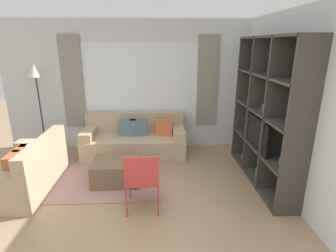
# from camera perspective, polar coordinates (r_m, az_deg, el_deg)

# --- Properties ---
(ground_plane) EXTENTS (16.00, 16.00, 0.00)m
(ground_plane) POSITION_cam_1_polar(r_m,az_deg,el_deg) (3.59, -7.77, -20.74)
(ground_plane) COLOR #9E7F5B
(wall_back) EXTENTS (5.72, 0.11, 2.70)m
(wall_back) POSITION_cam_1_polar(r_m,az_deg,el_deg) (5.68, -5.88, 8.70)
(wall_back) COLOR silver
(wall_back) RESTS_ON ground_plane
(wall_right) EXTENTS (0.07, 3.96, 2.70)m
(wall_right) POSITION_cam_1_polar(r_m,az_deg,el_deg) (4.71, 22.29, 5.59)
(wall_right) COLOR silver
(wall_right) RESTS_ON ground_plane
(area_rug) EXTENTS (2.26, 1.85, 0.01)m
(area_rug) POSITION_cam_1_polar(r_m,az_deg,el_deg) (4.90, -15.30, -9.99)
(area_rug) COLOR gray
(area_rug) RESTS_ON ground_plane
(shelving_unit) EXTENTS (0.38, 2.08, 2.33)m
(shelving_unit) POSITION_cam_1_polar(r_m,az_deg,el_deg) (4.47, 20.91, 2.46)
(shelving_unit) COLOR #232328
(shelving_unit) RESTS_ON ground_plane
(couch_main) EXTENTS (2.07, 0.85, 0.82)m
(couch_main) POSITION_cam_1_polar(r_m,az_deg,el_deg) (5.51, -7.21, -3.00)
(couch_main) COLOR tan
(couch_main) RESTS_ON ground_plane
(couch_side) EXTENTS (0.85, 1.53, 0.82)m
(couch_side) POSITION_cam_1_polar(r_m,az_deg,el_deg) (4.72, -28.29, -8.56)
(couch_side) COLOR tan
(couch_side) RESTS_ON ground_plane
(ottoman) EXTENTS (0.77, 0.63, 0.38)m
(ottoman) POSITION_cam_1_polar(r_m,az_deg,el_deg) (4.50, -11.04, -9.59)
(ottoman) COLOR brown
(ottoman) RESTS_ON ground_plane
(floor_lamp) EXTENTS (0.30, 0.30, 1.85)m
(floor_lamp) POSITION_cam_1_polar(r_m,az_deg,el_deg) (5.83, -26.83, 9.38)
(floor_lamp) COLOR black
(floor_lamp) RESTS_ON ground_plane
(folding_chair) EXTENTS (0.44, 0.46, 0.86)m
(folding_chair) POSITION_cam_1_polar(r_m,az_deg,el_deg) (3.57, -5.67, -10.99)
(folding_chair) COLOR #CC3D38
(folding_chair) RESTS_ON ground_plane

